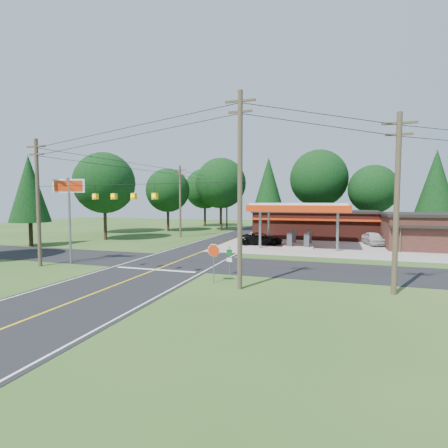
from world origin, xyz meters
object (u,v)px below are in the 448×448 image
(gas_canopy, at_px, (300,209))
(suv_car, at_px, (261,239))
(sedan_car, at_px, (373,239))
(octagonal_stop_sign, at_px, (214,254))
(big_stop_sign, at_px, (69,200))

(gas_canopy, height_order, suv_car, gas_canopy)
(suv_car, relative_size, sedan_car, 1.14)
(gas_canopy, bearing_deg, suv_car, 176.23)
(sedan_car, height_order, octagonal_stop_sign, octagonal_stop_sign)
(suv_car, distance_m, big_stop_sign, 21.29)
(octagonal_stop_sign, bearing_deg, sedan_car, 63.48)
(gas_canopy, height_order, octagonal_stop_sign, gas_canopy)
(gas_canopy, xyz_separation_m, sedan_car, (8.00, 4.00, -3.51))
(gas_canopy, distance_m, suv_car, 5.75)
(octagonal_stop_sign, bearing_deg, big_stop_sign, 168.75)
(sedan_car, bearing_deg, suv_car, -176.27)
(gas_canopy, bearing_deg, big_stop_sign, -136.16)
(sedan_car, distance_m, octagonal_stop_sign, 25.75)
(gas_canopy, relative_size, suv_car, 2.11)
(gas_canopy, bearing_deg, sedan_car, 26.57)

